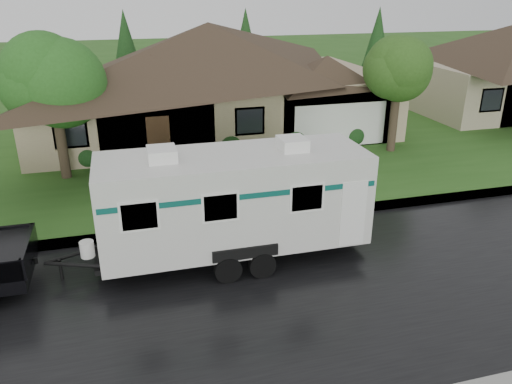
{
  "coord_description": "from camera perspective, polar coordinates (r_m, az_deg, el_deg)",
  "views": [
    {
      "loc": [
        -2.66,
        -12.49,
        7.39
      ],
      "look_at": [
        1.28,
        2.0,
        1.22
      ],
      "focal_mm": 35.0,
      "sensor_mm": 36.0,
      "label": 1
    }
  ],
  "objects": [
    {
      "name": "shrub_row",
      "position": [
        23.28,
        -3.04,
        5.48
      ],
      "size": [
        13.6,
        1.0,
        1.0
      ],
      "color": "#143814",
      "rests_on": "lawn"
    },
    {
      "name": "lawn",
      "position": [
        28.57,
        -9.45,
        7.21
      ],
      "size": [
        140.0,
        26.0,
        0.15
      ],
      "primitive_type": "cube",
      "color": "#2A571B",
      "rests_on": "ground"
    },
    {
      "name": "tree_right_green",
      "position": [
        24.02,
        16.01,
        13.17
      ],
      "size": [
        3.27,
        3.27,
        5.42
      ],
      "color": "#382B1E",
      "rests_on": "lawn"
    },
    {
      "name": "tree_left_green",
      "position": [
        21.01,
        -22.32,
        11.89
      ],
      "size": [
        3.5,
        3.5,
        5.79
      ],
      "color": "#382B1E",
      "rests_on": "lawn"
    },
    {
      "name": "travel_trailer",
      "position": [
        14.08,
        -2.53,
        -0.78
      ],
      "size": [
        7.85,
        2.76,
        3.52
      ],
      "color": "silver",
      "rests_on": "ground"
    },
    {
      "name": "house_main",
      "position": [
        27.06,
        -4.67,
        14.2
      ],
      "size": [
        19.44,
        10.8,
        6.9
      ],
      "color": "tan",
      "rests_on": "lawn"
    },
    {
      "name": "curb",
      "position": [
        16.67,
        -4.49,
        -3.77
      ],
      "size": [
        140.0,
        0.5,
        0.15
      ],
      "primitive_type": "cube",
      "color": "gray",
      "rests_on": "ground"
    },
    {
      "name": "ground",
      "position": [
        14.75,
        -2.79,
        -7.75
      ],
      "size": [
        140.0,
        140.0,
        0.0
      ],
      "primitive_type": "plane",
      "color": "#2A571B",
      "rests_on": "ground"
    },
    {
      "name": "road",
      "position": [
        13.1,
        -0.83,
        -11.98
      ],
      "size": [
        140.0,
        8.0,
        0.01
      ],
      "primitive_type": "cube",
      "color": "black",
      "rests_on": "ground"
    }
  ]
}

